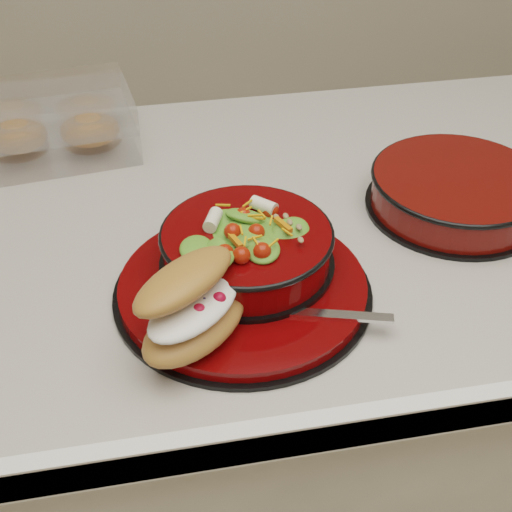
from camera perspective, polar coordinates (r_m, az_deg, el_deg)
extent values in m
cube|color=white|center=(1.35, 7.85, -12.55)|extent=(1.16, 0.66, 0.86)
cube|color=beige|center=(1.04, 9.93, 3.36)|extent=(1.24, 0.74, 0.04)
cube|color=white|center=(0.80, 18.26, -11.29)|extent=(1.24, 0.02, 0.05)
cylinder|color=black|center=(0.86, -1.07, -2.91)|extent=(0.31, 0.31, 0.01)
cylinder|color=#570302|center=(0.85, -1.07, -2.40)|extent=(0.30, 0.30, 0.01)
torus|color=black|center=(0.84, -0.29, -2.55)|extent=(0.17, 0.17, 0.01)
cylinder|color=black|center=(0.87, -0.73, -0.51)|extent=(0.21, 0.21, 0.01)
cylinder|color=#570302|center=(0.85, -0.74, 0.80)|extent=(0.20, 0.20, 0.04)
torus|color=black|center=(0.84, -0.75, 1.78)|extent=(0.21, 0.21, 0.01)
ellipsoid|color=#397420|center=(0.85, -0.75, 1.46)|extent=(0.17, 0.17, 0.07)
sphere|color=#B31807|center=(0.83, 2.08, 3.95)|extent=(0.02, 0.02, 0.02)
sphere|color=#B31807|center=(0.85, 0.57, 5.06)|extent=(0.02, 0.02, 0.02)
sphere|color=#B31807|center=(0.86, -1.87, 5.10)|extent=(0.02, 0.02, 0.02)
sphere|color=#B31807|center=(0.83, -3.55, 4.07)|extent=(0.02, 0.02, 0.02)
sphere|color=#B31807|center=(0.80, -3.19, 2.64)|extent=(0.02, 0.02, 0.02)
sphere|color=#B31807|center=(0.79, -0.92, 1.93)|extent=(0.02, 0.02, 0.02)
sphere|color=#B31807|center=(0.80, 1.48, 2.55)|extent=(0.02, 0.02, 0.02)
cylinder|color=silver|center=(0.86, 0.63, 5.17)|extent=(0.03, 0.04, 0.02)
cylinder|color=silver|center=(0.83, -3.52, 4.03)|extent=(0.04, 0.03, 0.02)
cube|color=orange|center=(0.80, -1.74, 2.45)|extent=(0.03, 0.03, 0.01)
cube|color=orange|center=(0.82, 2.22, 3.65)|extent=(0.03, 0.02, 0.01)
ellipsoid|color=#AB6934|center=(0.76, -4.94, -5.57)|extent=(0.16, 0.15, 0.04)
ellipsoid|color=white|center=(0.75, -5.04, -4.21)|extent=(0.13, 0.13, 0.02)
ellipsoid|color=#AB6934|center=(0.75, -5.31, -1.91)|extent=(0.15, 0.14, 0.03)
sphere|color=red|center=(0.74, -6.76, -4.07)|extent=(0.02, 0.02, 0.02)
sphere|color=red|center=(0.74, -4.59, -4.33)|extent=(0.02, 0.02, 0.02)
sphere|color=red|center=(0.75, -2.97, -3.41)|extent=(0.02, 0.02, 0.02)
sphere|color=#191947|center=(0.75, -5.73, -3.64)|extent=(0.01, 0.01, 0.01)
sphere|color=#191947|center=(0.75, -4.17, -3.66)|extent=(0.01, 0.01, 0.01)
sphere|color=#191947|center=(0.74, -5.03, -4.07)|extent=(0.01, 0.01, 0.01)
cube|color=silver|center=(0.80, 5.86, -4.69)|extent=(0.14, 0.05, 0.00)
cube|color=silver|center=(0.81, -0.46, -4.27)|extent=(0.05, 0.04, 0.00)
cube|color=white|center=(1.18, -15.84, 9.26)|extent=(0.27, 0.21, 0.05)
cube|color=white|center=(1.16, -16.25, 11.31)|extent=(0.27, 0.21, 0.04)
ellipsoid|color=#AB6934|center=(1.18, -18.58, 9.06)|extent=(0.09, 0.08, 0.05)
ellipsoid|color=#AB6934|center=(1.17, -13.15, 9.79)|extent=(0.09, 0.08, 0.05)
cylinder|color=black|center=(1.04, 15.50, 3.86)|extent=(0.25, 0.25, 0.01)
cylinder|color=#570A05|center=(1.03, 15.75, 5.11)|extent=(0.23, 0.23, 0.05)
torus|color=black|center=(1.02, 15.94, 6.05)|extent=(0.24, 0.24, 0.01)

